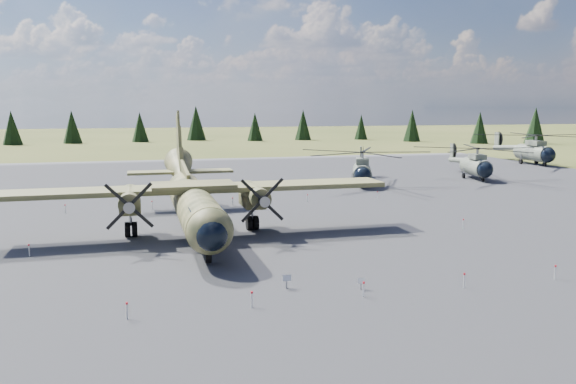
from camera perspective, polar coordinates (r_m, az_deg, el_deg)
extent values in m
plane|color=brown|center=(42.16, -2.01, -5.04)|extent=(500.00, 500.00, 0.00)
cube|color=slate|center=(51.73, -4.54, -2.51)|extent=(120.00, 120.00, 0.04)
cylinder|color=#35391E|center=(43.99, -9.51, -1.33)|extent=(3.00, 19.14, 2.98)
sphere|color=#35391E|center=(34.65, -7.95, -3.96)|extent=(2.92, 2.92, 2.92)
sphere|color=black|center=(34.10, -7.82, -4.25)|extent=(2.15, 2.15, 2.14)
cube|color=black|center=(36.15, -8.31, -2.16)|extent=(2.13, 1.70, 0.58)
cone|color=#35391E|center=(56.21, -10.80, 1.93)|extent=(2.93, 7.31, 4.48)
cube|color=#AAACAF|center=(45.25, -9.61, -2.63)|extent=(2.03, 6.38, 0.53)
cube|color=#34391E|center=(44.32, -9.62, 0.34)|extent=(30.83, 3.66, 0.37)
cube|color=#35391E|center=(44.29, -9.63, 0.64)|extent=(6.38, 3.84, 0.37)
cylinder|color=#35391E|center=(43.91, -15.78, -0.71)|extent=(1.60, 5.53, 1.59)
cube|color=#35391E|center=(44.86, -15.74, -1.41)|extent=(1.60, 3.62, 0.85)
cone|color=gray|center=(40.50, -15.83, -1.47)|extent=(0.81, 0.96, 0.81)
cylinder|color=black|center=(45.20, -15.64, -3.67)|extent=(0.94, 1.17, 1.17)
cylinder|color=#35391E|center=(44.79, -3.46, -0.22)|extent=(1.60, 5.53, 1.59)
cube|color=#35391E|center=(45.73, -3.67, -0.92)|extent=(1.60, 3.62, 0.85)
cone|color=gray|center=(41.46, -2.50, -0.93)|extent=(0.81, 0.96, 0.81)
cylinder|color=black|center=(46.06, -3.65, -3.14)|extent=(0.94, 1.17, 1.17)
cube|color=#35391E|center=(52.14, -10.48, 2.13)|extent=(0.31, 8.03, 1.78)
cube|color=#34391E|center=(56.73, -10.85, 2.04)|extent=(10.21, 2.35, 0.23)
cylinder|color=gray|center=(36.13, -8.17, -5.22)|extent=(0.15, 0.15, 0.96)
cylinder|color=black|center=(36.32, -8.14, -6.40)|extent=(0.37, 0.99, 0.99)
cylinder|color=slate|center=(72.48, 7.53, 2.00)|extent=(4.62, 7.08, 2.32)
sphere|color=black|center=(69.16, 7.58, 1.65)|extent=(2.77, 2.77, 2.14)
sphere|color=slate|center=(75.81, 7.48, 2.29)|extent=(2.77, 2.77, 2.14)
cube|color=slate|center=(71.96, 7.56, 3.14)|extent=(2.56, 3.35, 0.70)
cylinder|color=gray|center=(71.90, 7.57, 3.70)|extent=(0.43, 0.43, 0.93)
cylinder|color=slate|center=(79.24, 7.44, 2.79)|extent=(3.64, 7.67, 1.33)
cube|color=slate|center=(82.61, 7.41, 3.84)|extent=(0.67, 1.29, 2.23)
cylinder|color=black|center=(82.62, 7.64, 3.83)|extent=(0.94, 2.27, 2.42)
cylinder|color=black|center=(69.88, 7.55, 0.64)|extent=(0.47, 0.68, 0.63)
cylinder|color=black|center=(73.74, 6.52, 1.07)|extent=(0.53, 0.79, 0.74)
cylinder|color=gray|center=(73.68, 6.52, 1.45)|extent=(0.17, 0.17, 1.35)
cylinder|color=black|center=(73.79, 8.47, 1.04)|extent=(0.53, 0.79, 0.74)
cylinder|color=gray|center=(73.73, 8.47, 1.42)|extent=(0.17, 0.17, 1.35)
cylinder|color=slate|center=(82.46, 18.53, 2.42)|extent=(3.79, 7.07, 2.33)
sphere|color=black|center=(79.34, 19.37, 2.12)|extent=(2.57, 2.57, 2.14)
sphere|color=slate|center=(85.59, 17.74, 2.67)|extent=(2.57, 2.57, 2.14)
cube|color=slate|center=(81.97, 18.67, 3.43)|extent=(2.22, 3.27, 0.70)
cylinder|color=gray|center=(81.92, 18.69, 3.92)|extent=(0.40, 0.40, 0.93)
cylinder|color=slate|center=(88.84, 17.00, 3.11)|extent=(2.56, 7.93, 1.33)
cube|color=slate|center=(92.05, 16.32, 4.05)|extent=(0.50, 1.32, 2.24)
cylinder|color=black|center=(92.15, 16.51, 4.04)|extent=(0.60, 2.37, 2.42)
cylinder|color=black|center=(80.01, 19.18, 1.24)|extent=(0.40, 0.68, 0.63)
cylinder|color=black|center=(83.21, 17.40, 1.59)|extent=(0.44, 0.79, 0.75)
cylinder|color=gray|center=(83.16, 17.42, 1.92)|extent=(0.16, 0.16, 1.35)
cylinder|color=black|center=(84.09, 19.02, 1.58)|extent=(0.44, 0.79, 0.75)
cylinder|color=gray|center=(84.03, 19.04, 1.91)|extent=(0.16, 0.16, 1.35)
cylinder|color=slate|center=(107.48, 23.68, 3.65)|extent=(3.56, 8.23, 2.78)
sphere|color=black|center=(104.17, 24.87, 3.41)|extent=(2.80, 2.80, 2.55)
sphere|color=slate|center=(110.84, 22.56, 3.84)|extent=(2.80, 2.80, 2.55)
cube|color=slate|center=(106.99, 23.87, 4.58)|extent=(2.23, 3.72, 0.83)
cylinder|color=gray|center=(106.95, 23.89, 5.02)|extent=(0.44, 0.44, 1.11)
cylinder|color=slate|center=(114.35, 21.47, 4.23)|extent=(1.87, 9.53, 1.59)
cube|color=slate|center=(117.86, 20.47, 5.07)|extent=(0.40, 1.57, 2.67)
cylinder|color=black|center=(118.05, 20.63, 5.06)|extent=(0.35, 2.88, 2.89)
cylinder|color=black|center=(104.84, 24.62, 2.60)|extent=(0.38, 0.78, 0.76)
cylinder|color=black|center=(107.92, 22.58, 2.87)|extent=(0.42, 0.92, 0.89)
cylinder|color=gray|center=(107.87, 22.60, 3.18)|extent=(0.17, 0.17, 1.61)
cylinder|color=black|center=(109.54, 23.91, 2.87)|extent=(0.42, 0.92, 0.89)
cylinder|color=gray|center=(109.49, 23.93, 3.17)|extent=(0.17, 0.17, 1.61)
cube|color=gray|center=(31.43, -0.16, -9.22)|extent=(0.10, 0.10, 0.61)
cube|color=silver|center=(31.29, -0.14, -8.74)|extent=(0.51, 0.26, 0.35)
cube|color=gray|center=(31.53, 7.41, -9.35)|extent=(0.09, 0.09, 0.50)
cube|color=silver|center=(31.42, 7.45, -8.95)|extent=(0.44, 0.30, 0.28)
cylinder|color=silver|center=(28.08, -16.03, -11.58)|extent=(0.07, 0.07, 0.80)
cylinder|color=red|center=(27.95, -16.06, -10.81)|extent=(0.12, 0.12, 0.10)
cylinder|color=silver|center=(28.56, -3.69, -10.90)|extent=(0.07, 0.07, 0.80)
cylinder|color=red|center=(28.43, -3.70, -10.14)|extent=(0.12, 0.12, 0.10)
cylinder|color=silver|center=(30.25, 7.69, -9.84)|extent=(0.07, 0.07, 0.80)
cylinder|color=red|center=(30.13, 7.70, -9.11)|extent=(0.12, 0.12, 0.10)
cylinder|color=silver|center=(32.96, 17.46, -8.61)|extent=(0.07, 0.07, 0.80)
cylinder|color=red|center=(32.85, 17.49, -7.94)|extent=(0.12, 0.12, 0.10)
cylinder|color=silver|center=(36.47, 25.50, -7.41)|extent=(0.07, 0.07, 0.80)
cylinder|color=red|center=(36.37, 25.54, -6.80)|extent=(0.12, 0.12, 0.10)
cylinder|color=silver|center=(57.11, -21.69, -1.64)|extent=(0.07, 0.07, 0.80)
cylinder|color=red|center=(57.05, -21.71, -1.24)|extent=(0.12, 0.12, 0.10)
cylinder|color=silver|center=(56.73, -13.64, -1.33)|extent=(0.07, 0.07, 0.80)
cylinder|color=red|center=(56.66, -13.66, -0.93)|extent=(0.12, 0.12, 0.10)
cylinder|color=silver|center=(57.47, -5.65, -1.00)|extent=(0.07, 0.07, 0.80)
cylinder|color=red|center=(57.40, -5.65, -0.61)|extent=(0.12, 0.12, 0.10)
cylinder|color=silver|center=(59.29, 2.00, -0.67)|extent=(0.07, 0.07, 0.80)
cylinder|color=red|center=(59.23, 2.00, -0.29)|extent=(0.12, 0.12, 0.10)
cylinder|color=silver|center=(62.09, 9.07, -0.36)|extent=(0.07, 0.07, 0.80)
cylinder|color=red|center=(62.03, 9.08, 0.01)|extent=(0.12, 0.12, 0.10)
cylinder|color=silver|center=(41.66, -24.81, -5.44)|extent=(0.07, 0.07, 0.80)
cylinder|color=red|center=(41.57, -24.84, -4.90)|extent=(0.12, 0.12, 0.10)
cylinder|color=silver|center=(48.46, 17.38, -3.15)|extent=(0.07, 0.07, 0.80)
cylinder|color=red|center=(48.38, 17.40, -2.69)|extent=(0.12, 0.12, 0.10)
cone|color=black|center=(172.00, 23.81, 6.22)|extent=(5.65, 5.65, 10.10)
cone|color=black|center=(167.02, 18.89, 6.22)|extent=(4.96, 4.96, 8.86)
cone|color=black|center=(171.65, 12.49, 6.62)|extent=(5.27, 5.27, 9.42)
cone|color=black|center=(179.71, 7.44, 6.58)|extent=(4.40, 4.40, 7.85)
cone|color=black|center=(175.70, 1.54, 6.86)|extent=(5.28, 5.28, 9.42)
cone|color=black|center=(170.83, -3.38, 6.65)|extent=(4.77, 4.77, 8.51)
cone|color=black|center=(176.18, -9.31, 6.95)|extent=(5.92, 5.92, 10.57)
cone|color=black|center=(170.80, -14.81, 6.41)|extent=(4.86, 4.86, 8.67)
cone|color=black|center=(169.82, -21.09, 6.21)|extent=(5.18, 5.18, 9.25)
cone|color=black|center=(169.07, -26.26, 5.88)|extent=(5.14, 5.14, 9.19)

